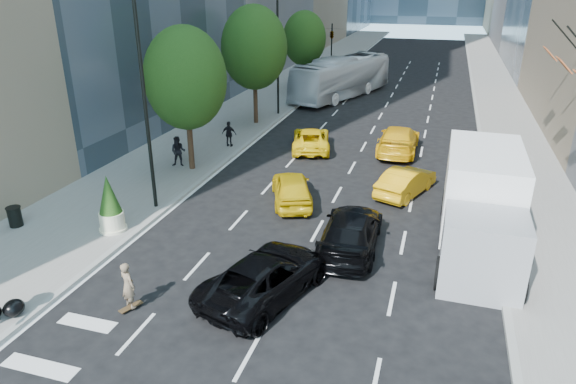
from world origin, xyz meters
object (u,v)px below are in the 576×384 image
(skateboarder, at_px, (128,288))
(planter_shrub, at_px, (110,205))
(trash_can, at_px, (15,217))
(city_bus, at_px, (342,77))
(black_sedan_mercedes, at_px, (351,231))
(box_truck, at_px, (482,204))
(black_sedan_lincoln, at_px, (266,276))

(skateboarder, bearing_deg, planter_shrub, -27.20)
(trash_can, bearing_deg, city_bus, 75.09)
(black_sedan_mercedes, relative_size, planter_shrub, 2.18)
(skateboarder, relative_size, planter_shrub, 0.65)
(black_sedan_mercedes, relative_size, box_truck, 0.68)
(city_bus, xyz_separation_m, trash_can, (-7.80, -29.29, -1.17))
(city_bus, relative_size, trash_can, 15.31)
(city_bus, bearing_deg, skateboarder, -70.84)
(skateboarder, height_order, trash_can, skateboarder)
(skateboarder, relative_size, black_sedan_lincoln, 0.30)
(black_sedan_lincoln, relative_size, city_bus, 0.42)
(skateboarder, xyz_separation_m, black_sedan_lincoln, (3.82, 2.00, -0.06))
(box_truck, distance_m, trash_can, 18.64)
(skateboarder, height_order, black_sedan_mercedes, skateboarder)
(skateboarder, xyz_separation_m, black_sedan_mercedes, (5.89, 5.92, -0.03))
(trash_can, distance_m, planter_shrub, 4.22)
(planter_shrub, bearing_deg, trash_can, -168.33)
(black_sedan_mercedes, bearing_deg, skateboarder, 42.73)
(trash_can, bearing_deg, planter_shrub, 11.67)
(skateboarder, distance_m, planter_shrub, 5.69)
(skateboarder, distance_m, trash_can, 8.46)
(box_truck, height_order, trash_can, box_truck)
(black_sedan_mercedes, distance_m, box_truck, 4.97)
(skateboarder, distance_m, black_sedan_mercedes, 8.35)
(black_sedan_mercedes, distance_m, planter_shrub, 9.64)
(city_bus, distance_m, planter_shrub, 28.70)
(skateboarder, relative_size, black_sedan_mercedes, 0.30)
(black_sedan_lincoln, bearing_deg, skateboarder, 45.34)
(black_sedan_lincoln, distance_m, black_sedan_mercedes, 4.43)
(black_sedan_mercedes, bearing_deg, trash_can, 7.58)
(skateboarder, height_order, planter_shrub, planter_shrub)
(city_bus, xyz_separation_m, box_truck, (10.40, -25.48, 0.13))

